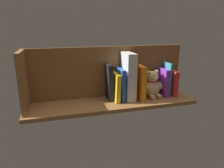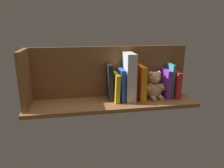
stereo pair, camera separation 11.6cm
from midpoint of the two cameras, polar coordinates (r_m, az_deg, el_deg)
The scene contains 13 objects.
ground_plane at distance 124.55cm, azimuth -2.68°, elevation -5.36°, with size 100.75×25.74×2.20cm, color brown.
shelf_back_panel at distance 129.46cm, azimuth -3.85°, elevation 3.36°, with size 100.75×1.50×31.87cm, color brown.
shelf_side_divider at distance 118.80cm, azimuth -26.17°, elevation 0.53°, with size 2.40×19.74×31.87cm, color brown.
book_0 at distance 138.45cm, azimuth 13.87°, elevation 0.46°, with size 2.82×13.61×16.41cm, color red.
book_1 at distance 137.43cm, azimuth 12.60°, elevation 1.46°, with size 1.43×11.23×21.17cm, color teal.
book_2 at distance 135.84cm, azimuth 11.58°, elevation 0.57°, with size 2.88×12.78×17.63cm, color purple.
teddy_bear at distance 131.26cm, azimuth 8.76°, elevation -0.37°, with size 13.98×11.83×17.33cm.
book_3 at distance 127.57cm, azimuth 5.04°, elevation 0.59°, with size 3.11×15.25×20.87cm, color orange.
book_4 at distance 128.09cm, azimuth 3.47°, elevation 1.07°, with size 1.24×11.41×22.53cm, color red.
dictionary_thick_white at distance 124.38cm, azimuth 1.89°, elevation 2.11°, with size 5.56×14.73×28.75cm, color silver.
book_5 at distance 124.77cm, azimuth -0.30°, elevation -0.05°, with size 2.26×13.89×19.41cm, color blue.
book_6 at distance 124.07cm, azimuth -1.72°, elevation -0.80°, with size 2.58×14.52×16.74cm, color yellow.
book_7 at distance 124.37cm, azimuth -3.48°, elevation 0.49°, with size 2.54×10.70×22.02cm, color black.
Camera 1 is at (31.25, 111.73, 44.57)cm, focal length 32.77 mm.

